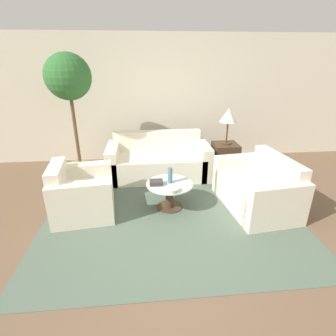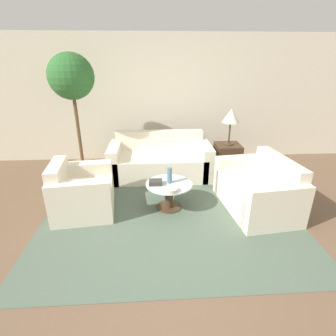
{
  "view_description": "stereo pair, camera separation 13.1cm",
  "coord_description": "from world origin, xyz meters",
  "px_view_note": "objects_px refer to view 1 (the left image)",
  "views": [
    {
      "loc": [
        -0.38,
        -2.62,
        2.12
      ],
      "look_at": [
        -0.01,
        1.08,
        0.55
      ],
      "focal_mm": 28.0,
      "sensor_mm": 36.0,
      "label": 1
    },
    {
      "loc": [
        -0.25,
        -2.63,
        2.12
      ],
      "look_at": [
        -0.01,
        1.08,
        0.55
      ],
      "focal_mm": 28.0,
      "sensor_mm": 36.0,
      "label": 2
    }
  ],
  "objects_px": {
    "armchair": "(80,195)",
    "coffee_table": "(170,192)",
    "vase": "(170,175)",
    "table_lamp": "(228,116)",
    "bowl": "(173,190)",
    "loveseat": "(259,189)",
    "book_stack": "(156,182)",
    "sofa_main": "(158,161)",
    "potted_plant": "(69,85)"
  },
  "relations": [
    {
      "from": "coffee_table",
      "to": "table_lamp",
      "type": "bearing_deg",
      "value": 45.04
    },
    {
      "from": "sofa_main",
      "to": "loveseat",
      "type": "distance_m",
      "value": 1.97
    },
    {
      "from": "coffee_table",
      "to": "vase",
      "type": "height_order",
      "value": "vase"
    },
    {
      "from": "loveseat",
      "to": "sofa_main",
      "type": "bearing_deg",
      "value": -138.93
    },
    {
      "from": "armchair",
      "to": "sofa_main",
      "type": "bearing_deg",
      "value": -50.31
    },
    {
      "from": "bowl",
      "to": "potted_plant",
      "type": "bearing_deg",
      "value": 135.85
    },
    {
      "from": "bowl",
      "to": "vase",
      "type": "bearing_deg",
      "value": 90.53
    },
    {
      "from": "armchair",
      "to": "vase",
      "type": "height_order",
      "value": "armchair"
    },
    {
      "from": "coffee_table",
      "to": "vase",
      "type": "relative_size",
      "value": 2.88
    },
    {
      "from": "vase",
      "to": "loveseat",
      "type": "bearing_deg",
      "value": -4.38
    },
    {
      "from": "vase",
      "to": "book_stack",
      "type": "height_order",
      "value": "vase"
    },
    {
      "from": "potted_plant",
      "to": "bowl",
      "type": "xyz_separation_m",
      "value": [
        1.59,
        -1.54,
        -1.26
      ]
    },
    {
      "from": "loveseat",
      "to": "bowl",
      "type": "xyz_separation_m",
      "value": [
        -1.35,
        -0.18,
        0.15
      ]
    },
    {
      "from": "sofa_main",
      "to": "loveseat",
      "type": "relative_size",
      "value": 1.36
    },
    {
      "from": "table_lamp",
      "to": "bowl",
      "type": "height_order",
      "value": "table_lamp"
    },
    {
      "from": "coffee_table",
      "to": "potted_plant",
      "type": "distance_m",
      "value": 2.48
    },
    {
      "from": "sofa_main",
      "to": "coffee_table",
      "type": "height_order",
      "value": "sofa_main"
    },
    {
      "from": "table_lamp",
      "to": "bowl",
      "type": "bearing_deg",
      "value": -129.14
    },
    {
      "from": "armchair",
      "to": "potted_plant",
      "type": "height_order",
      "value": "potted_plant"
    },
    {
      "from": "coffee_table",
      "to": "bowl",
      "type": "distance_m",
      "value": 0.31
    },
    {
      "from": "sofa_main",
      "to": "armchair",
      "type": "height_order",
      "value": "sofa_main"
    },
    {
      "from": "sofa_main",
      "to": "table_lamp",
      "type": "relative_size",
      "value": 2.81
    },
    {
      "from": "armchair",
      "to": "bowl",
      "type": "bearing_deg",
      "value": -106.77
    },
    {
      "from": "loveseat",
      "to": "bowl",
      "type": "distance_m",
      "value": 1.37
    },
    {
      "from": "book_stack",
      "to": "coffee_table",
      "type": "bearing_deg",
      "value": 4.92
    },
    {
      "from": "armchair",
      "to": "vase",
      "type": "xyz_separation_m",
      "value": [
        1.32,
        0.03,
        0.24
      ]
    },
    {
      "from": "table_lamp",
      "to": "potted_plant",
      "type": "xyz_separation_m",
      "value": [
        -2.78,
        0.07,
        0.57
      ]
    },
    {
      "from": "table_lamp",
      "to": "vase",
      "type": "distance_m",
      "value": 1.79
    },
    {
      "from": "coffee_table",
      "to": "armchair",
      "type": "bearing_deg",
      "value": -179.63
    },
    {
      "from": "sofa_main",
      "to": "potted_plant",
      "type": "distance_m",
      "value": 2.05
    },
    {
      "from": "potted_plant",
      "to": "bowl",
      "type": "relative_size",
      "value": 12.92
    },
    {
      "from": "armchair",
      "to": "coffee_table",
      "type": "height_order",
      "value": "armchair"
    },
    {
      "from": "bowl",
      "to": "book_stack",
      "type": "relative_size",
      "value": 0.88
    },
    {
      "from": "armchair",
      "to": "book_stack",
      "type": "relative_size",
      "value": 5.03
    },
    {
      "from": "sofa_main",
      "to": "loveseat",
      "type": "bearing_deg",
      "value": -42.43
    },
    {
      "from": "potted_plant",
      "to": "book_stack",
      "type": "bearing_deg",
      "value": -43.39
    },
    {
      "from": "armchair",
      "to": "vase",
      "type": "bearing_deg",
      "value": -94.7
    },
    {
      "from": "armchair",
      "to": "loveseat",
      "type": "distance_m",
      "value": 2.67
    },
    {
      "from": "table_lamp",
      "to": "book_stack",
      "type": "distance_m",
      "value": 2.0
    },
    {
      "from": "sofa_main",
      "to": "vase",
      "type": "xyz_separation_m",
      "value": [
        0.1,
        -1.22,
        0.25
      ]
    },
    {
      "from": "coffee_table",
      "to": "loveseat",
      "type": "bearing_deg",
      "value": -3.26
    },
    {
      "from": "sofa_main",
      "to": "potted_plant",
      "type": "xyz_separation_m",
      "value": [
        -1.48,
        0.03,
        1.42
      ]
    },
    {
      "from": "armchair",
      "to": "loveseat",
      "type": "height_order",
      "value": "loveseat"
    },
    {
      "from": "loveseat",
      "to": "table_lamp",
      "type": "distance_m",
      "value": 1.55
    },
    {
      "from": "loveseat",
      "to": "vase",
      "type": "distance_m",
      "value": 1.37
    },
    {
      "from": "armchair",
      "to": "bowl",
      "type": "relative_size",
      "value": 5.71
    },
    {
      "from": "armchair",
      "to": "vase",
      "type": "distance_m",
      "value": 1.35
    },
    {
      "from": "potted_plant",
      "to": "book_stack",
      "type": "xyz_separation_m",
      "value": [
        1.37,
        -1.3,
        -1.26
      ]
    },
    {
      "from": "potted_plant",
      "to": "book_stack",
      "type": "relative_size",
      "value": 11.37
    },
    {
      "from": "book_stack",
      "to": "armchair",
      "type": "bearing_deg",
      "value": -179.06
    }
  ]
}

